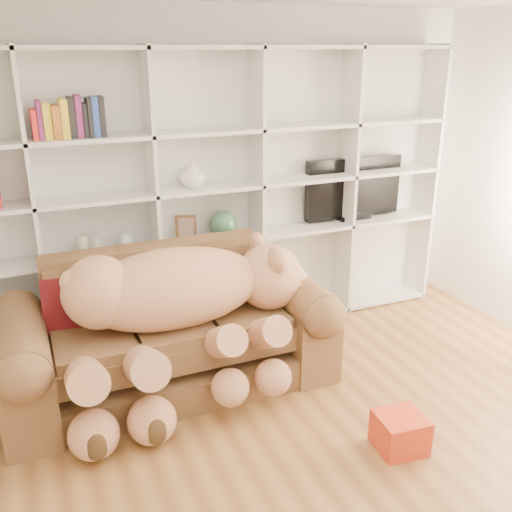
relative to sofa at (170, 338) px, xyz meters
name	(u,v)px	position (x,y,z in m)	size (l,w,h in m)	color
wall_back	(199,177)	(0.53, 0.85, 0.98)	(5.00, 0.02, 2.70)	white
bookshelf	(176,188)	(0.29, 0.71, 0.94)	(4.43, 0.35, 2.40)	silver
sofa	(170,338)	(0.00, 0.00, 0.00)	(2.33, 1.01, 0.98)	brown
teddy_bear	(179,307)	(0.03, -0.20, 0.33)	(1.89, 1.00, 1.10)	tan
throw_pillow	(72,304)	(-0.64, 0.16, 0.32)	(0.39, 0.13, 0.39)	#56110E
gift_box	(400,432)	(1.11, -1.30, -0.25)	(0.29, 0.27, 0.23)	red
tv	(353,189)	(1.96, 0.70, 0.77)	(0.96, 0.18, 0.57)	black
picture_frame	(186,228)	(0.35, 0.65, 0.61)	(0.17, 0.03, 0.21)	brown
green_vase	(223,224)	(0.67, 0.65, 0.61)	(0.23, 0.23, 0.23)	#316042
figurine_tall	(83,246)	(-0.47, 0.65, 0.57)	(0.08, 0.08, 0.15)	beige
figurine_short	(96,245)	(-0.38, 0.65, 0.56)	(0.08, 0.08, 0.13)	beige
snow_globe	(126,241)	(-0.15, 0.65, 0.56)	(0.13, 0.13, 0.13)	silver
shelf_vase	(193,174)	(0.42, 0.65, 1.05)	(0.21, 0.21, 0.22)	silver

